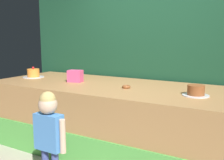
# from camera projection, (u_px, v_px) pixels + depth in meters

# --- Properties ---
(stage_platform) EXTENTS (4.12, 1.42, 0.91)m
(stage_platform) POSITION_uv_depth(u_px,v_px,m) (130.00, 120.00, 3.50)
(stage_platform) COLOR #B27F4C
(stage_platform) RESTS_ON ground_plane
(curtain_backdrop) EXTENTS (4.66, 0.08, 3.19)m
(curtain_backdrop) POSITION_uv_depth(u_px,v_px,m) (153.00, 35.00, 4.01)
(curtain_backdrop) COLOR #19472D
(curtain_backdrop) RESTS_ON ground_plane
(child_figure) EXTENTS (0.40, 0.18, 1.04)m
(child_figure) POSITION_uv_depth(u_px,v_px,m) (49.00, 129.00, 2.53)
(child_figure) COLOR #3F4C8C
(child_figure) RESTS_ON ground_plane
(pink_box) EXTENTS (0.23, 0.19, 0.17)m
(pink_box) POSITION_uv_depth(u_px,v_px,m) (75.00, 76.00, 3.81)
(pink_box) COLOR #E94C84
(pink_box) RESTS_ON stage_platform
(donut) EXTENTS (0.11, 0.11, 0.04)m
(donut) POSITION_uv_depth(u_px,v_px,m) (126.00, 87.00, 3.33)
(donut) COLOR brown
(donut) RESTS_ON stage_platform
(cake_left) EXTENTS (0.34, 0.34, 0.18)m
(cake_left) POSITION_uv_depth(u_px,v_px,m) (33.00, 74.00, 4.26)
(cake_left) COLOR silver
(cake_left) RESTS_ON stage_platform
(cake_center) EXTENTS (0.29, 0.29, 0.12)m
(cake_center) POSITION_uv_depth(u_px,v_px,m) (196.00, 91.00, 2.89)
(cake_center) COLOR silver
(cake_center) RESTS_ON stage_platform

